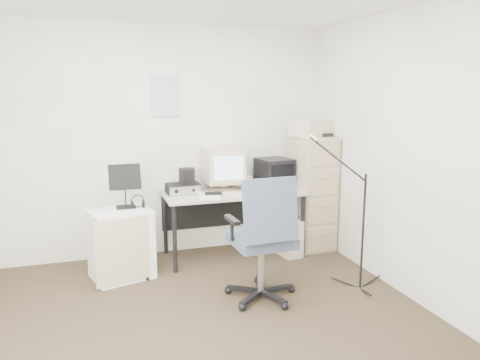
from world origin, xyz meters
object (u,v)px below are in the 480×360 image
object	(u,v)px
desk	(233,223)
side_cart	(121,244)
filing_cabinet	(311,192)
office_chair	(261,237)

from	to	relation	value
desk	side_cart	bearing A→B (deg)	-168.01
desk	side_cart	world-z (taller)	desk
filing_cabinet	office_chair	distance (m)	1.55
desk	side_cart	xyz separation A→B (m)	(-1.22, -0.26, -0.03)
filing_cabinet	side_cart	bearing A→B (deg)	-172.41
filing_cabinet	office_chair	size ratio (longest dim) A/B	1.16
filing_cabinet	desk	xyz separation A→B (m)	(-0.95, -0.03, -0.29)
desk	office_chair	xyz separation A→B (m)	(-0.09, -1.12, 0.20)
desk	office_chair	distance (m)	1.14
filing_cabinet	desk	distance (m)	0.99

